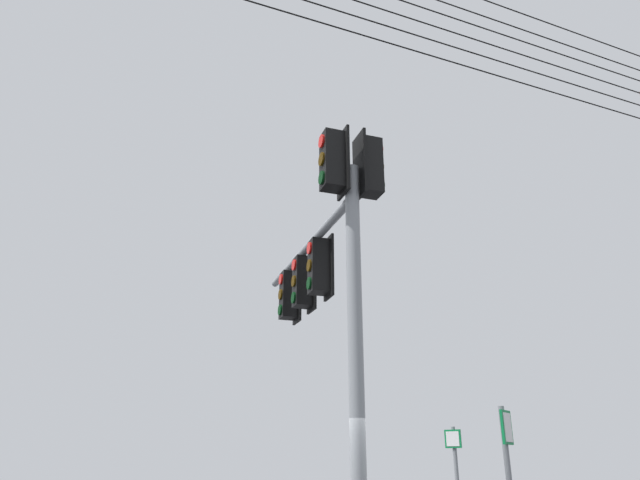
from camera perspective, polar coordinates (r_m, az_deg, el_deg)
The scene contains 1 object.
signal_mast_assembly at distance 8.87m, azimuth 0.75°, elevation -3.32°, with size 2.08×4.42×6.59m.
Camera 1 is at (-0.33, -8.14, 1.97)m, focal length 32.12 mm.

